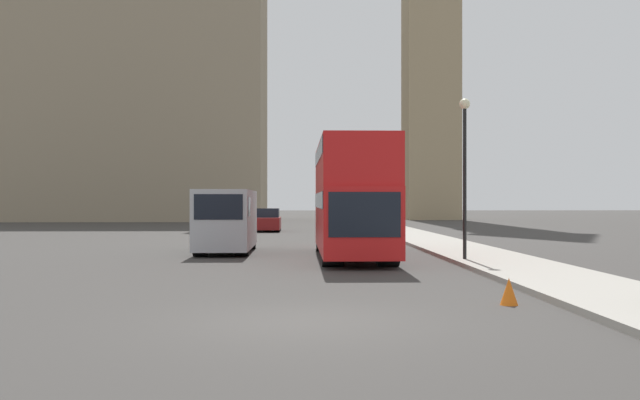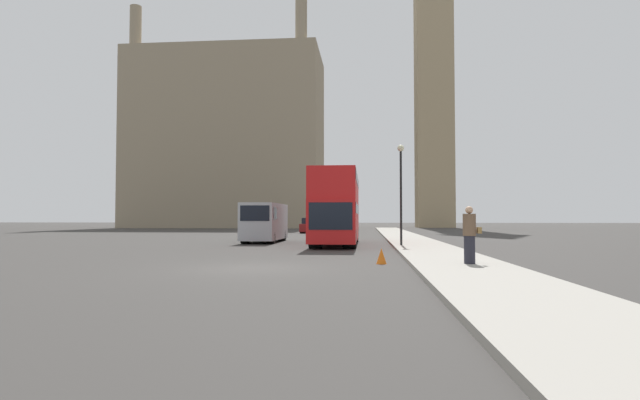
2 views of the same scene
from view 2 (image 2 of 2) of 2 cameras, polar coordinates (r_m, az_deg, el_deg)
ground_plane at (r=16.15m, az=-7.56°, el=-7.73°), size 300.00×300.00×0.00m
sidewalk_strip at (r=16.03m, az=16.22°, el=-7.44°), size 3.15×120.00×0.15m
clock_tower at (r=90.76m, az=12.80°, el=17.88°), size 6.42×6.59×63.31m
building_block_distant at (r=86.33m, az=-10.51°, el=6.65°), size 31.46×15.19×35.53m
red_double_decker_bus at (r=29.57m, az=1.90°, el=-0.60°), size 2.50×10.11×4.21m
white_van at (r=32.94m, az=-6.36°, el=-2.46°), size 2.12×6.00×2.54m
pedestrian at (r=16.56m, az=16.73°, el=-3.85°), size 0.57×0.41×1.82m
street_lamp at (r=27.23m, az=9.23°, el=2.44°), size 0.36×0.36×5.40m
parked_sedan at (r=53.08m, az=-1.11°, el=-3.01°), size 1.82×4.28×1.60m
traffic_cone at (r=17.54m, az=7.04°, el=-6.38°), size 0.36×0.36×0.55m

